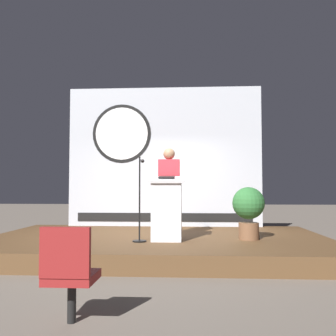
{
  "coord_description": "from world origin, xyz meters",
  "views": [
    {
      "loc": [
        0.64,
        -7.19,
        1.24
      ],
      "look_at": [
        0.21,
        -0.2,
        1.6
      ],
      "focal_mm": 40.13,
      "sensor_mm": 36.0,
      "label": 1
    }
  ],
  "objects_px": {
    "podium": "(167,209)",
    "speaker_person": "(169,191)",
    "microphone_stand": "(140,211)",
    "audience_chair_left": "(69,270)",
    "potted_plant": "(248,208)"
  },
  "relations": [
    {
      "from": "podium",
      "to": "speaker_person",
      "type": "relative_size",
      "value": 0.68
    },
    {
      "from": "microphone_stand",
      "to": "audience_chair_left",
      "type": "distance_m",
      "value": 3.17
    },
    {
      "from": "podium",
      "to": "speaker_person",
      "type": "bearing_deg",
      "value": 88.09
    },
    {
      "from": "speaker_person",
      "to": "potted_plant",
      "type": "height_order",
      "value": "speaker_person"
    },
    {
      "from": "podium",
      "to": "audience_chair_left",
      "type": "xyz_separation_m",
      "value": [
        -0.67,
        -3.25,
        -0.37
      ]
    },
    {
      "from": "speaker_person",
      "to": "podium",
      "type": "bearing_deg",
      "value": -91.91
    },
    {
      "from": "podium",
      "to": "speaker_person",
      "type": "distance_m",
      "value": 0.56
    },
    {
      "from": "speaker_person",
      "to": "audience_chair_left",
      "type": "xyz_separation_m",
      "value": [
        -0.68,
        -3.73,
        -0.66
      ]
    },
    {
      "from": "podium",
      "to": "speaker_person",
      "type": "xyz_separation_m",
      "value": [
        0.02,
        0.48,
        0.3
      ]
    },
    {
      "from": "podium",
      "to": "audience_chair_left",
      "type": "bearing_deg",
      "value": -101.6
    },
    {
      "from": "speaker_person",
      "to": "microphone_stand",
      "type": "distance_m",
      "value": 0.82
    },
    {
      "from": "podium",
      "to": "microphone_stand",
      "type": "xyz_separation_m",
      "value": [
        -0.46,
        -0.1,
        -0.04
      ]
    },
    {
      "from": "speaker_person",
      "to": "potted_plant",
      "type": "bearing_deg",
      "value": -8.89
    },
    {
      "from": "microphone_stand",
      "to": "audience_chair_left",
      "type": "xyz_separation_m",
      "value": [
        -0.21,
        -3.15,
        -0.32
      ]
    },
    {
      "from": "speaker_person",
      "to": "microphone_stand",
      "type": "xyz_separation_m",
      "value": [
        -0.47,
        -0.58,
        -0.34
      ]
    }
  ]
}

